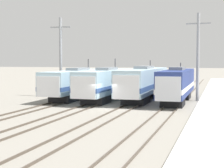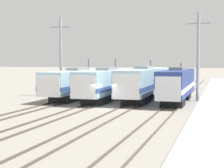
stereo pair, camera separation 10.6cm
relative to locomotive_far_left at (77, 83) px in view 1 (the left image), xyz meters
The scene contains 12 objects.
ground_plane 10.81m from the locomotive_far_left, 52.70° to the right, with size 400.00×400.00×0.00m, color gray.
rail_pair_far_left 8.67m from the locomotive_far_left, 90.00° to the right, with size 1.51×120.00×0.15m.
rail_pair_center_left 9.67m from the locomotive_far_left, 63.08° to the right, with size 1.51×120.00×0.15m.
rail_pair_center_right 12.19m from the locomotive_far_left, 44.56° to the right, with size 1.51×120.00×0.15m.
rail_pair_far_right 15.51m from the locomotive_far_left, 33.28° to the right, with size 1.51×120.00×0.15m.
locomotive_far_left is the anchor object (origin of this frame).
locomotive_center_left 4.45m from the locomotive_far_left, 15.72° to the right, with size 2.94×16.81×5.11m.
locomotive_center_right 8.60m from the locomotive_far_left, ahead, with size 3.06×18.76×4.87m.
locomotive_far_right 12.92m from the locomotive_far_left, ahead, with size 2.75×16.20×4.58m.
catenary_tower_left 4.56m from the locomotive_far_left, 154.82° to the left, with size 2.86×0.37×10.52m.
catenary_tower_right 15.49m from the locomotive_far_left, ahead, with size 2.86×0.37×10.52m.
platform 19.43m from the locomotive_far_left, 25.88° to the right, with size 4.00×120.00×0.38m.
Camera 1 is at (11.27, -36.10, 4.92)m, focal length 60.00 mm.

